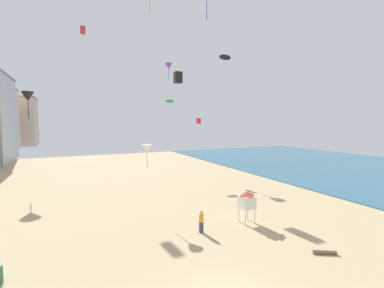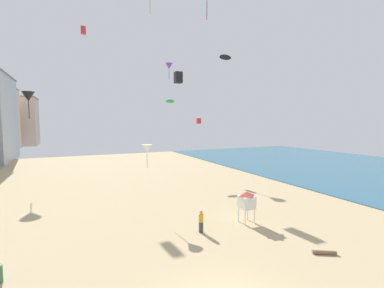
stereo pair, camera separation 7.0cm
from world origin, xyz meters
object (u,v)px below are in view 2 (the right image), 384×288
kite_purple_delta_2 (169,66)px  kite_black_parafoil (225,57)px  driftwood_log (324,252)px  kite_black_box (178,78)px  kite_black_delta (28,97)px  kite_white_delta (147,149)px  kite_green_parafoil (170,101)px  kite_red_box (83,30)px  kite_flyer (201,220)px  kite_red_box_2 (199,121)px  lifeguard_stand (247,200)px

kite_purple_delta_2 → kite_black_parafoil: bearing=-83.1°
driftwood_log → kite_black_box: kite_black_box is taller
driftwood_log → kite_black_delta: bearing=121.2°
kite_white_delta → kite_green_parafoil: (8.22, 16.41, 5.71)m
kite_purple_delta_2 → kite_green_parafoil: bearing=-108.9°
kite_red_box → kite_green_parafoil: kite_red_box is taller
kite_black_box → kite_purple_delta_2: kite_purple_delta_2 is taller
driftwood_log → kite_black_parafoil: 25.86m
kite_black_box → kite_black_parafoil: (5.78, -2.11, 2.70)m
kite_flyer → kite_white_delta: (-2.32, 6.17, 4.78)m
kite_red_box → kite_red_box_2: 23.44m
kite_red_box_2 → kite_black_delta: 23.81m
kite_black_box → lifeguard_stand: bearing=-91.0°
kite_black_box → kite_green_parafoil: kite_black_box is taller
kite_red_box → kite_black_delta: (-7.41, -4.20, -11.08)m
kite_red_box_2 → driftwood_log: bearing=-98.7°
kite_black_parafoil → lifeguard_stand: bearing=-114.7°
driftwood_log → kite_black_delta: (-18.92, 31.29, 11.46)m
kite_white_delta → kite_black_parafoil: size_ratio=1.18×
kite_green_parafoil → lifeguard_stand: bearing=-94.4°
kite_red_box → kite_white_delta: (3.80, -23.29, -16.96)m
kite_red_box_2 → kite_purple_delta_2: kite_purple_delta_2 is taller
lifeguard_stand → kite_black_delta: bearing=103.1°
kite_purple_delta_2 → kite_black_delta: (-21.79, -4.24, -6.77)m
kite_black_box → kite_black_parafoil: 6.72m
kite_flyer → kite_black_box: kite_black_box is taller
kite_white_delta → kite_black_box: (6.76, 9.26, 8.17)m
lifeguard_stand → kite_purple_delta_2: kite_purple_delta_2 is taller
lifeguard_stand → kite_green_parafoil: (1.74, 22.42, 9.57)m
kite_black_delta → kite_black_parafoil: (23.75, -11.93, 5.00)m
kite_purple_delta_2 → kite_black_delta: bearing=-169.0°
kite_black_delta → kite_flyer: bearing=-61.8°
kite_black_box → kite_black_delta: (-17.96, 9.82, -2.30)m
kite_red_box → driftwood_log: bearing=-72.0°
lifeguard_stand → driftwood_log: (1.24, -6.19, -1.72)m
kite_black_delta → kite_white_delta: bearing=-59.6°
driftwood_log → kite_green_parafoil: kite_green_parafoil is taller
kite_white_delta → kite_black_parafoil: 18.08m
kite_flyer → kite_red_box: bearing=114.1°
kite_black_box → kite_red_box: bearing=127.0°
kite_white_delta → kite_green_parafoil: kite_green_parafoil is taller
kite_green_parafoil → kite_black_delta: bearing=172.1°
kite_purple_delta_2 → kite_black_delta: size_ratio=0.79×
kite_black_delta → kite_black_parafoil: size_ratio=2.05×
kite_white_delta → kite_black_box: bearing=53.9°
kite_purple_delta_2 → kite_black_parafoil: 16.38m
kite_red_box_2 → kite_flyer: bearing=-115.8°
kite_green_parafoil → kite_black_delta: size_ratio=0.40×
kite_black_delta → kite_black_parafoil: kite_black_parafoil is taller
kite_flyer → driftwood_log: kite_flyer is taller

